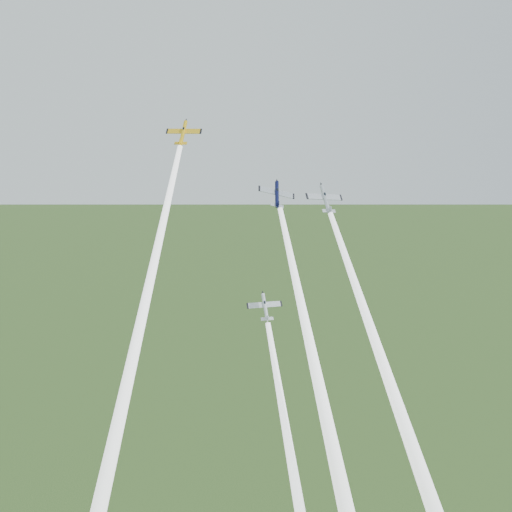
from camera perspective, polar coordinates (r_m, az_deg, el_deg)
The scene contains 7 objects.
plane_yellow at distance 122.36m, azimuth -6.49°, elevation 10.83°, with size 6.90×6.84×1.08m, color yellow, non-canonical shape.
smoke_trail_yellow at distance 102.77m, azimuth -10.67°, elevation -7.89°, with size 2.61×2.61×77.96m, color white, non-canonical shape.
plane_navy at distance 119.56m, azimuth 1.87°, elevation 5.52°, with size 7.21×7.15×1.13m, color #0D1039, non-canonical shape.
smoke_trail_navy at distance 106.29m, azimuth 5.07°, elevation -8.97°, with size 2.61×2.61×57.59m, color white, non-canonical shape.
plane_silver_right at distance 118.86m, azimuth 6.18°, elevation 5.08°, with size 7.49×7.43×1.17m, color silver, non-canonical shape.
smoke_trail_silver_right at distance 107.58m, azimuth 11.23°, elevation -9.39°, with size 2.61×2.61×57.99m, color white, non-canonical shape.
plane_silver_low at distance 115.76m, azimuth 0.81°, elevation -4.54°, with size 6.57×6.51×1.03m, color silver, non-canonical shape.
Camera 1 is at (-12.97, -116.86, 113.95)m, focal length 45.00 mm.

